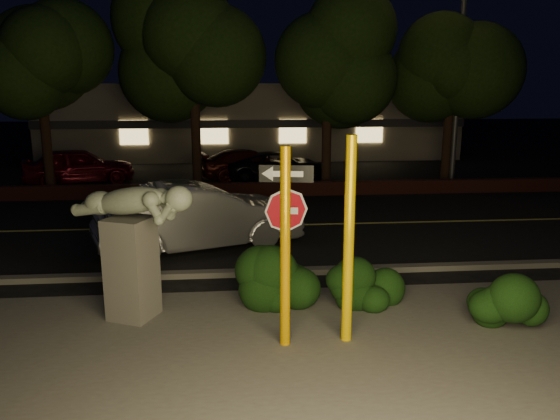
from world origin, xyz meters
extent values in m
plane|color=black|center=(0.00, 10.00, 0.00)|extent=(90.00, 90.00, 0.00)
cube|color=#4C4944|center=(0.00, -1.00, 0.01)|extent=(14.00, 6.00, 0.02)
cube|color=black|center=(0.00, 7.00, 0.01)|extent=(80.00, 8.00, 0.01)
cube|color=#D1CB53|center=(0.00, 7.00, 0.02)|extent=(80.00, 0.12, 0.00)
cube|color=#4C4944|center=(0.00, 2.90, 0.06)|extent=(80.00, 0.25, 0.12)
cube|color=#481C17|center=(0.00, 11.30, 0.25)|extent=(40.00, 0.35, 0.50)
cube|color=black|center=(0.00, 17.00, 0.01)|extent=(40.00, 12.00, 0.01)
cube|color=slate|center=(0.00, 25.00, 2.00)|extent=(22.00, 10.00, 4.00)
cube|color=#333338|center=(0.00, 19.90, 2.00)|extent=(22.00, 0.20, 0.40)
cube|color=#FFD87F|center=(-6.00, 19.95, 1.60)|extent=(1.40, 0.08, 1.20)
cube|color=#FFD87F|center=(-2.00, 19.95, 1.60)|extent=(1.40, 0.08, 1.20)
cube|color=#FFD87F|center=(2.00, 19.95, 1.60)|extent=(1.40, 0.08, 1.20)
cube|color=#FFD87F|center=(6.00, 19.95, 1.60)|extent=(1.40, 0.08, 1.20)
cylinder|color=black|center=(-8.00, 13.00, 1.88)|extent=(0.36, 0.36, 3.75)
ellipsoid|color=black|center=(-8.00, 13.00, 5.36)|extent=(4.60, 4.60, 4.14)
cylinder|color=black|center=(-2.50, 13.20, 2.12)|extent=(0.36, 0.36, 4.25)
ellipsoid|color=black|center=(-2.50, 13.20, 6.07)|extent=(5.20, 5.20, 4.68)
cylinder|color=black|center=(2.50, 12.80, 2.00)|extent=(0.36, 0.36, 4.00)
ellipsoid|color=black|center=(2.50, 12.80, 5.68)|extent=(4.80, 4.80, 4.32)
cylinder|color=black|center=(7.50, 13.30, 1.95)|extent=(0.36, 0.36, 3.90)
ellipsoid|color=black|center=(7.50, 13.30, 5.44)|extent=(4.40, 4.40, 3.96)
cylinder|color=#E79F00|center=(-0.40, -0.30, 1.54)|extent=(0.15, 0.15, 3.07)
cylinder|color=#FFC900|center=(0.57, -0.24, 1.61)|extent=(0.16, 0.16, 3.21)
cylinder|color=black|center=(-0.28, 0.76, 1.32)|extent=(0.06, 0.06, 2.64)
cube|color=white|center=(-0.28, 0.76, 1.89)|extent=(0.40, 0.09, 0.11)
cube|color=black|center=(-0.28, 0.76, 2.50)|extent=(0.89, 0.17, 0.28)
cube|color=white|center=(-0.28, 0.76, 2.50)|extent=(0.56, 0.11, 0.11)
cube|color=#4C4944|center=(-2.88, 0.95, 0.88)|extent=(0.91, 0.91, 1.77)
sphere|color=gray|center=(-2.01, 0.55, 2.16)|extent=(0.41, 0.41, 0.41)
ellipsoid|color=black|center=(-0.09, 1.22, 0.56)|extent=(2.29, 1.36, 1.12)
ellipsoid|color=black|center=(1.15, 1.01, 0.49)|extent=(1.61, 1.05, 0.98)
ellipsoid|color=black|center=(3.23, 0.01, 0.48)|extent=(1.39, 0.87, 0.96)
cylinder|color=#4B4B50|center=(7.70, 13.08, 5.21)|extent=(0.21, 0.21, 10.41)
imported|color=silver|center=(-1.99, 4.97, 0.81)|extent=(5.21, 3.30, 1.62)
imported|color=maroon|center=(-7.30, 14.51, 0.73)|extent=(4.59, 2.77, 1.46)
imported|color=#45130D|center=(-0.40, 15.02, 0.63)|extent=(4.64, 2.75, 1.26)
imported|color=black|center=(0.79, 14.55, 0.60)|extent=(4.50, 2.40, 1.20)
camera|label=1|loc=(-1.17, -8.00, 3.91)|focal=35.00mm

